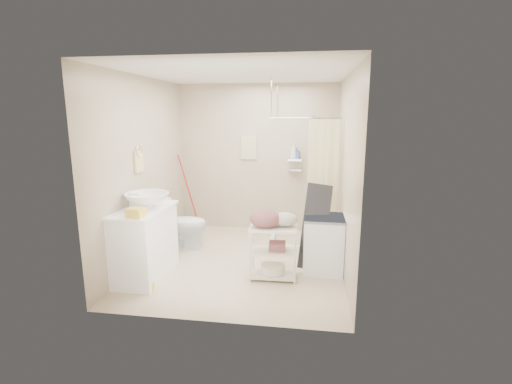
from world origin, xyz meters
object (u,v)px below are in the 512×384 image
toilet (182,224)px  laundry_rack (273,247)px  washing_machine (323,244)px  vanity (144,243)px

toilet → laundry_rack: laundry_rack is taller
toilet → washing_machine: bearing=-109.2°
vanity → washing_machine: bearing=13.0°
vanity → toilet: bearing=84.0°
toilet → washing_machine: toilet is taller
washing_machine → laundry_rack: laundry_rack is taller
vanity → laundry_rack: 1.67m
toilet → laundry_rack: (1.53, -0.90, 0.02)m
toilet → washing_machine: 2.25m
toilet → laundry_rack: size_ratio=0.95×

